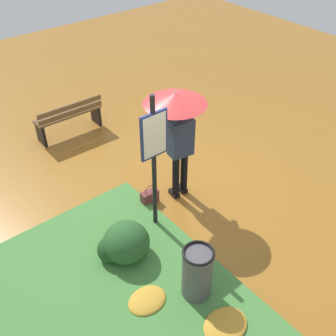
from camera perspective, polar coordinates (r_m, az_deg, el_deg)
name	(u,v)px	position (r m, az deg, el deg)	size (l,w,h in m)	color
ground_plane	(170,188)	(7.37, 0.24, -2.78)	(18.00, 18.00, 0.00)	#9E6623
person_with_umbrella	(178,119)	(6.29, 1.34, 6.78)	(0.96, 0.96, 2.04)	black
info_sign_post	(154,150)	(5.78, -1.93, 2.44)	(0.44, 0.07, 2.30)	black
handbag	(150,197)	(7.01, -2.54, -3.98)	(0.31, 0.16, 0.37)	brown
park_bench	(69,117)	(8.84, -13.45, 6.84)	(1.40, 0.39, 0.75)	black
trash_bin	(197,274)	(5.54, 4.03, -14.28)	(0.42, 0.42, 0.83)	#4C4C51
shrub_cluster	(123,244)	(6.08, -6.15, -10.30)	(0.74, 0.67, 0.61)	#285628
leaf_pile_near_person	(147,300)	(5.73, -2.88, -17.73)	(0.54, 0.43, 0.12)	gold
leaf_pile_by_bench	(225,325)	(5.57, 7.88, -20.66)	(0.60, 0.48, 0.13)	gold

